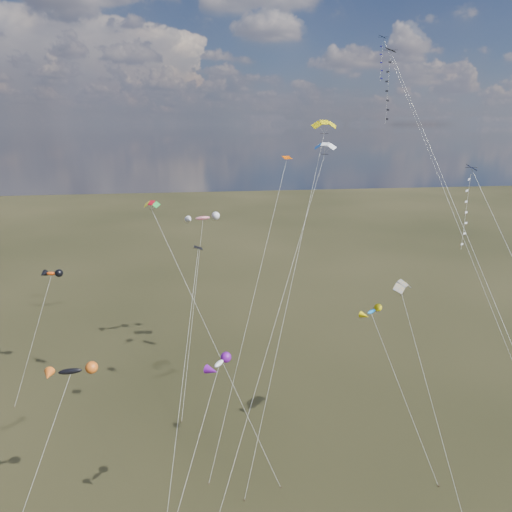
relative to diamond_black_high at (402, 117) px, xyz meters
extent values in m
cube|color=black|center=(-0.63, 1.76, 5.20)|extent=(1.14, 1.16, 0.36)
cylinder|color=silver|center=(3.70, -10.42, -13.67)|extent=(8.68, 24.40, 37.76)
cube|color=#0C1E46|center=(3.93, 14.49, 8.41)|extent=(1.15, 1.15, 0.38)
cylinder|color=silver|center=(9.11, 2.72, -12.07)|extent=(10.40, 23.57, 40.97)
cube|color=black|center=(-16.68, 5.42, -11.78)|extent=(0.85, 0.90, 0.32)
cylinder|color=silver|center=(-18.52, -0.62, -22.17)|extent=(3.71, 12.10, 20.78)
cube|color=#0C154F|center=(1.96, -7.19, -3.45)|extent=(0.83, 0.86, 0.31)
cube|color=#EF5100|center=(-6.25, 15.02, -4.19)|extent=(1.06, 1.03, 0.30)
cylinder|color=silver|center=(-11.42, 6.70, -18.37)|extent=(10.38, 16.66, 28.37)
cube|color=#332316|center=(-16.59, -1.61, -32.49)|extent=(0.10, 0.10, 0.12)
cylinder|color=silver|center=(-7.68, 5.87, -16.45)|extent=(11.79, 19.75, 32.21)
cube|color=#332316|center=(-13.56, -3.99, -32.49)|extent=(0.10, 0.10, 0.12)
cylinder|color=silver|center=(-9.45, 3.04, -17.61)|extent=(14.18, 20.53, 29.88)
cylinder|color=silver|center=(2.87, -4.93, -23.81)|extent=(0.93, 13.75, 17.48)
cylinder|color=silver|center=(-15.71, 4.83, -20.57)|extent=(11.29, 15.64, 23.98)
cube|color=#332316|center=(-10.08, -2.98, -32.49)|extent=(0.10, 0.10, 0.12)
ellipsoid|color=black|center=(-27.16, -2.64, -19.35)|extent=(3.69, 1.45, 1.09)
cylinder|color=silver|center=(-29.64, -5.79, -25.95)|extent=(4.99, 6.33, 13.21)
ellipsoid|color=#F04B0F|center=(-34.91, 20.95, -18.58)|extent=(2.44, 1.49, 1.08)
cylinder|color=silver|center=(-36.78, 17.22, -25.56)|extent=(3.76, 7.48, 13.98)
cube|color=#332316|center=(-38.64, 13.50, -32.49)|extent=(0.10, 0.10, 0.12)
ellipsoid|color=white|center=(-15.64, -6.80, -17.26)|extent=(1.94, 2.19, 0.87)
cylinder|color=silver|center=(-18.73, -11.34, -24.91)|extent=(6.22, 9.09, 15.30)
ellipsoid|color=red|center=(-15.68, 24.36, -12.73)|extent=(4.32, 2.43, 1.27)
cylinder|color=silver|center=(-17.44, 16.16, -22.64)|extent=(3.53, 16.42, 19.84)
cube|color=#332316|center=(-19.19, 7.96, -32.49)|extent=(0.10, 0.10, 0.12)
ellipsoid|color=blue|center=(-0.33, 2.33, -17.98)|extent=(2.57, 2.17, 0.88)
cylinder|color=silver|center=(1.98, -1.28, -25.27)|extent=(4.65, 7.26, 14.58)
cube|color=#332316|center=(4.29, -4.90, -32.49)|extent=(0.10, 0.10, 0.12)
camera|label=1|loc=(-17.20, -36.43, -0.62)|focal=32.00mm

